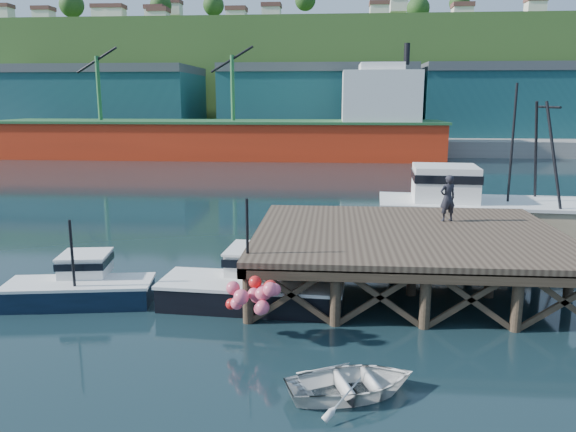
# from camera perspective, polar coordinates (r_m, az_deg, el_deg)

# --- Properties ---
(ground) EXTENTS (300.00, 300.00, 0.00)m
(ground) POSITION_cam_1_polar(r_m,az_deg,el_deg) (23.22, -1.81, -6.33)
(ground) COLOR black
(ground) RESTS_ON ground
(wharf) EXTENTS (12.00, 10.00, 2.62)m
(wharf) POSITION_cam_1_polar(r_m,az_deg,el_deg) (22.57, 12.12, -2.00)
(wharf) COLOR brown
(wharf) RESTS_ON ground
(far_quay) EXTENTS (160.00, 40.00, 2.00)m
(far_quay) POSITION_cam_1_polar(r_m,az_deg,el_deg) (92.18, 3.09, 7.88)
(far_quay) COLOR gray
(far_quay) RESTS_ON ground
(warehouse_left) EXTENTS (32.00, 16.00, 9.00)m
(warehouse_left) POSITION_cam_1_polar(r_m,az_deg,el_deg) (94.68, -19.05, 10.70)
(warehouse_left) COLOR #194E53
(warehouse_left) RESTS_ON far_quay
(warehouse_mid) EXTENTS (28.00, 16.00, 9.00)m
(warehouse_mid) POSITION_cam_1_polar(r_m,az_deg,el_deg) (86.97, 3.03, 11.27)
(warehouse_mid) COLOR #194E53
(warehouse_mid) RESTS_ON far_quay
(warehouse_right) EXTENTS (30.00, 16.00, 9.00)m
(warehouse_right) POSITION_cam_1_polar(r_m,az_deg,el_deg) (91.18, 22.57, 10.43)
(warehouse_right) COLOR #194E53
(warehouse_right) RESTS_ON far_quay
(cargo_ship) EXTENTS (55.50, 10.00, 13.75)m
(cargo_ship) POSITION_cam_1_polar(r_m,az_deg,el_deg) (70.89, -4.33, 8.57)
(cargo_ship) COLOR red
(cargo_ship) RESTS_ON ground
(hillside) EXTENTS (220.00, 50.00, 22.00)m
(hillside) POSITION_cam_1_polar(r_m,az_deg,el_deg) (122.02, 3.55, 13.52)
(hillside) COLOR #2D511E
(hillside) RESTS_ON ground
(boat_navy) EXTENTS (5.34, 3.18, 3.20)m
(boat_navy) POSITION_cam_1_polar(r_m,az_deg,el_deg) (21.73, -20.26, -6.57)
(boat_navy) COLOR black
(boat_navy) RESTS_ON ground
(boat_black) EXTENTS (6.62, 5.56, 4.00)m
(boat_black) POSITION_cam_1_polar(r_m,az_deg,el_deg) (20.25, -3.50, -6.91)
(boat_black) COLOR black
(boat_black) RESTS_ON ground
(trawler) EXTENTS (12.25, 5.13, 8.01)m
(trawler) POSITION_cam_1_polar(r_m,az_deg,el_deg) (30.94, 19.93, 0.70)
(trawler) COLOR tan
(trawler) RESTS_ON ground
(dinghy) EXTENTS (3.87, 3.29, 0.68)m
(dinghy) POSITION_cam_1_polar(r_m,az_deg,el_deg) (14.57, 6.56, -16.45)
(dinghy) COLOR silver
(dinghy) RESTS_ON ground
(dockworker) EXTENTS (0.84, 0.70, 1.98)m
(dockworker) POSITION_cam_1_polar(r_m,az_deg,el_deg) (24.69, 15.91, 1.76)
(dockworker) COLOR black
(dockworker) RESTS_ON wharf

